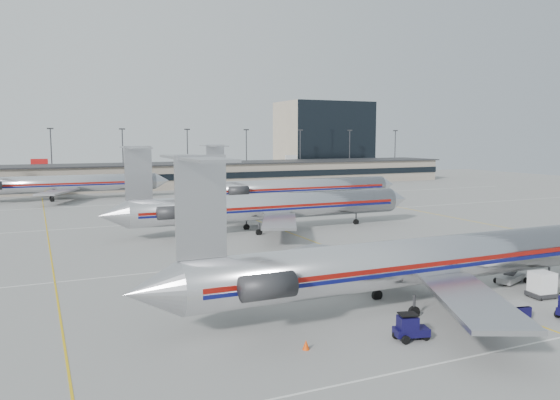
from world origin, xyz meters
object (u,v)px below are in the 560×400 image
jet_foreground (417,261)px  belt_loader (512,276)px  uld_container (542,285)px  jet_second_row (266,206)px

jet_foreground → belt_loader: bearing=7.5°
uld_container → jet_second_row: bearing=109.6°
jet_foreground → uld_container: size_ratio=20.87×
jet_second_row → jet_foreground: bearing=-93.7°
jet_second_row → uld_container: size_ratio=20.93×
belt_loader → uld_container: bearing=-128.7°
jet_foreground → belt_loader: jet_foreground is taller
jet_foreground → belt_loader: size_ratio=10.78×
jet_foreground → uld_container: jet_foreground is taller
jet_foreground → jet_second_row: (2.26, 35.33, 0.01)m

